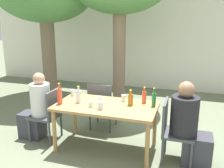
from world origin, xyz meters
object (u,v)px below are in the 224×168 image
at_px(drinking_glass_1, 100,99).
at_px(patio_chair_2, 102,104).
at_px(dining_table_front, 106,110).
at_px(soda_bottle_0, 144,97).
at_px(patio_chair_0, 49,112).
at_px(patio_chair_1, 172,128).
at_px(drinking_glass_3, 73,93).
at_px(water_bottle_1, 79,96).
at_px(soda_bottle_4, 60,96).
at_px(amber_bottle_2, 131,99).
at_px(green_bottle_3, 154,99).
at_px(drinking_glass_4, 101,106).
at_px(person_seated_1, 189,127).
at_px(drinking_glass_2, 123,98).
at_px(person_seated_0, 37,110).
at_px(drinking_glass_0, 91,104).

bearing_deg(drinking_glass_1, patio_chair_2, 107.95).
relative_size(dining_table_front, soda_bottle_0, 5.99).
xyz_separation_m(patio_chair_0, drinking_glass_1, (0.86, 0.12, 0.27)).
bearing_deg(patio_chair_1, patio_chair_2, 63.74).
distance_m(drinking_glass_1, drinking_glass_3, 0.56).
bearing_deg(patio_chair_2, water_bottle_1, 78.86).
distance_m(patio_chair_1, soda_bottle_4, 1.72).
height_order(soda_bottle_0, amber_bottle_2, soda_bottle_0).
bearing_deg(patio_chair_1, green_bottle_3, 63.66).
distance_m(patio_chair_0, drinking_glass_4, 1.04).
xyz_separation_m(person_seated_1, drinking_glass_2, (-1.01, 0.24, 0.25)).
bearing_deg(person_seated_0, amber_bottle_2, 93.64).
height_order(person_seated_0, water_bottle_1, person_seated_0).
distance_m(patio_chair_0, person_seated_1, 2.22).
bearing_deg(patio_chair_0, patio_chair_1, 90.00).
xyz_separation_m(patio_chair_1, soda_bottle_0, (-0.46, 0.26, 0.33)).
distance_m(soda_bottle_4, drinking_glass_1, 0.62).
distance_m(person_seated_1, drinking_glass_0, 1.44).
bearing_deg(soda_bottle_4, dining_table_front, 13.70).
xyz_separation_m(dining_table_front, drinking_glass_2, (0.21, 0.24, 0.13)).
bearing_deg(drinking_glass_2, drinking_glass_1, -160.83).
relative_size(patio_chair_2, person_seated_1, 0.75).
relative_size(patio_chair_2, drinking_glass_1, 10.79).
xyz_separation_m(amber_bottle_2, drinking_glass_4, (-0.37, -0.29, -0.04)).
bearing_deg(patio_chair_2, person_seated_1, 157.24).
relative_size(amber_bottle_2, drinking_glass_2, 2.27).
xyz_separation_m(soda_bottle_0, drinking_glass_0, (-0.72, -0.40, -0.06)).
xyz_separation_m(patio_chair_2, drinking_glass_2, (0.51, -0.40, 0.29)).
xyz_separation_m(soda_bottle_4, drinking_glass_4, (0.67, -0.03, -0.07)).
bearing_deg(patio_chair_1, drinking_glass_1, 83.96).
xyz_separation_m(water_bottle_1, drinking_glass_2, (0.64, 0.27, -0.05)).
height_order(soda_bottle_4, drinking_glass_4, soda_bottle_4).
height_order(patio_chair_0, person_seated_1, person_seated_1).
relative_size(amber_bottle_2, drinking_glass_4, 2.12).
xyz_separation_m(dining_table_front, amber_bottle_2, (0.35, 0.10, 0.17)).
bearing_deg(dining_table_front, person_seated_0, -180.00).
relative_size(patio_chair_2, drinking_glass_0, 10.79).
bearing_deg(amber_bottle_2, drinking_glass_0, -155.64).
distance_m(water_bottle_1, amber_bottle_2, 0.80).
distance_m(dining_table_front, person_seated_0, 1.24).
height_order(patio_chair_0, green_bottle_3, green_bottle_3).
distance_m(drinking_glass_1, drinking_glass_4, 0.34).
xyz_separation_m(soda_bottle_0, drinking_glass_2, (-0.32, -0.02, -0.05)).
bearing_deg(person_seated_0, dining_table_front, 90.00).
xyz_separation_m(patio_chair_0, drinking_glass_4, (0.98, -0.19, 0.29)).
height_order(drinking_glass_2, drinking_glass_3, drinking_glass_2).
height_order(patio_chair_0, drinking_glass_3, patio_chair_0).
distance_m(patio_chair_0, soda_bottle_4, 0.50).
bearing_deg(patio_chair_0, water_bottle_1, 87.16).
relative_size(patio_chair_2, soda_bottle_4, 2.71).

